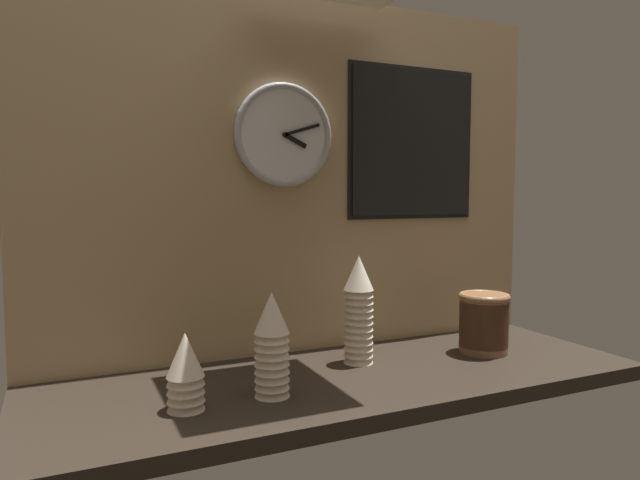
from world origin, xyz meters
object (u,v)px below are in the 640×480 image
Objects in this scene: bowl_stack_far_right at (484,322)px; menu_board at (412,143)px; wall_clock at (284,135)px; cup_stack_left at (185,372)px; cup_stack_center_left at (272,344)px; cup_stack_center_right at (359,309)px.

menu_board reaches higher than bowl_stack_far_right.
wall_clock is (-0.55, 0.23, 0.55)m from bowl_stack_far_right.
bowl_stack_far_right is 0.37× the size of menu_board.
cup_stack_left is at bearing -157.89° from menu_board.
cup_stack_left is 0.90m from bowl_stack_far_right.
cup_stack_center_left is 0.51× the size of menu_board.
bowl_stack_far_right is 0.60m from menu_board.
menu_board is at bearing 30.92° from cup_stack_center_right.
wall_clock is 0.61× the size of menu_board.
bowl_stack_far_right is (0.70, 0.09, -0.03)m from cup_stack_center_left.
cup_stack_center_left is 1.38× the size of bowl_stack_far_right.
bowl_stack_far_right is at bearing 6.96° from cup_stack_center_left.
bowl_stack_far_right reaches higher than cup_stack_left.
wall_clock is at bearing 41.71° from cup_stack_left.
cup_stack_center_right is at bearing 170.47° from bowl_stack_far_right.
cup_stack_center_right reaches higher than cup_stack_left.
cup_stack_left is 0.36× the size of menu_board.
cup_stack_center_left is at bearing -151.66° from menu_board.
menu_board reaches higher than cup_stack_center_right.
cup_stack_left is 0.57× the size of cup_stack_center_right.
wall_clock reaches higher than cup_stack_center_left.
menu_board is at bearing 28.34° from cup_stack_center_left.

